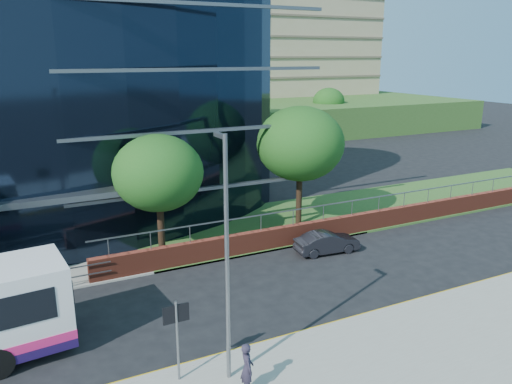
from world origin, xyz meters
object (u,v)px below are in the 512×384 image
street_sign (177,324)px  tree_far_d (300,144)px  tree_dist_e (226,105)px  streetlight_east (227,254)px  pedestrian (247,368)px  tree_far_c (158,173)px  tree_dist_f (329,101)px  parked_car (327,242)px

street_sign → tree_far_d: bearing=45.2°
tree_dist_e → streetlight_east: 45.85m
tree_dist_e → pedestrian: (-17.79, -43.16, -3.54)m
tree_far_c → streetlight_east: bearing=-95.1°
tree_dist_f → pedestrian: bearing=-126.8°
pedestrian → tree_dist_e: bearing=-11.8°
streetlight_east → parked_car: bearing=40.3°
streetlight_east → tree_far_c: bearing=84.9°
pedestrian → tree_dist_f: bearing=-26.2°
tree_far_c → pedestrian: 12.69m
tree_dist_e → pedestrian: tree_dist_e is taller
tree_dist_f → tree_dist_e: bearing=-172.9°
street_sign → tree_dist_f: tree_dist_f is taller
street_sign → tree_far_c: tree_far_c is taller
streetlight_east → tree_dist_f: bearing=52.4°
street_sign → tree_far_d: tree_far_d is taller
tree_far_d → tree_dist_f: bearing=53.1°
tree_far_c → tree_dist_e: (17.00, 31.00, 0.00)m
tree_dist_f → parked_car: 44.27m
tree_far_d → parked_car: tree_far_d is taller
tree_far_c → tree_dist_f: (33.00, 33.00, -0.33)m
tree_dist_e → parked_car: tree_dist_e is taller
tree_far_c → parked_car: (8.12, -3.44, -3.95)m
tree_dist_e → tree_far_c: bearing=-118.7°
parked_car → streetlight_east: bearing=136.0°
street_sign → tree_dist_f: bearing=50.8°
tree_far_c → tree_dist_e: 35.36m
pedestrian → streetlight_east: bearing=22.3°
tree_dist_f → pedestrian: 56.50m
streetlight_east → tree_dist_e: bearing=66.9°
tree_dist_f → pedestrian: size_ratio=3.57×
street_sign → parked_car: size_ratio=0.79×
tree_far_c → tree_far_d: size_ratio=0.87×
tree_far_c → tree_far_d: (9.00, 1.00, 0.65)m
parked_car → pedestrian: (-8.91, -8.73, 0.42)m
tree_far_c → parked_car: size_ratio=1.85×
street_sign → tree_far_c: bearing=76.7°
tree_dist_e → streetlight_east: size_ratio=0.81×
parked_car → pedestrian: 12.48m
street_sign → parked_car: bearing=34.0°
pedestrian → parked_car: bearing=-35.0°
tree_far_c → tree_far_d: 9.08m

